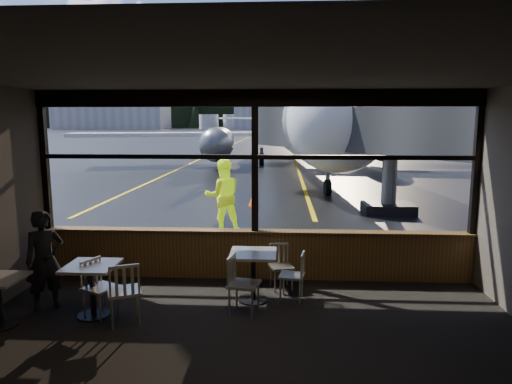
# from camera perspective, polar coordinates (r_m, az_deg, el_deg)

# --- Properties ---
(ground_plane) EXTENTS (520.00, 520.00, 0.00)m
(ground_plane) POSITION_cam_1_polar(r_m,az_deg,el_deg) (128.32, 3.06, 7.43)
(ground_plane) COLOR black
(ground_plane) RESTS_ON ground
(carpet_floor) EXTENTS (8.00, 6.00, 0.01)m
(carpet_floor) POSITION_cam_1_polar(r_m,az_deg,el_deg) (6.06, -1.90, -20.09)
(carpet_floor) COLOR black
(carpet_floor) RESTS_ON ground
(ceiling) EXTENTS (8.00, 6.00, 0.04)m
(ceiling) POSITION_cam_1_polar(r_m,az_deg,el_deg) (5.34, -2.09, 14.86)
(ceiling) COLOR #38332D
(ceiling) RESTS_ON ground
(wall_back) EXTENTS (8.00, 0.04, 3.50)m
(wall_back) POSITION_cam_1_polar(r_m,az_deg,el_deg) (2.62, -8.29, -18.18)
(wall_back) COLOR #463E38
(wall_back) RESTS_ON ground
(window_sill) EXTENTS (8.00, 0.28, 0.90)m
(window_sill) POSITION_cam_1_polar(r_m,az_deg,el_deg) (8.66, -0.12, -7.90)
(window_sill) COLOR #503418
(window_sill) RESTS_ON ground
(window_header) EXTENTS (8.00, 0.18, 0.30)m
(window_header) POSITION_cam_1_polar(r_m,az_deg,el_deg) (8.31, -0.13, 11.64)
(window_header) COLOR black
(window_header) RESTS_ON ground
(mullion_left) EXTENTS (0.12, 0.12, 2.60)m
(mullion_left) POSITION_cam_1_polar(r_m,az_deg,el_deg) (9.43, -24.90, 3.49)
(mullion_left) COLOR black
(mullion_left) RESTS_ON ground
(mullion_centre) EXTENTS (0.12, 0.12, 2.60)m
(mullion_centre) POSITION_cam_1_polar(r_m,az_deg,el_deg) (8.33, -0.12, 3.71)
(mullion_centre) COLOR black
(mullion_centre) RESTS_ON ground
(mullion_right) EXTENTS (0.12, 0.12, 2.60)m
(mullion_right) POSITION_cam_1_polar(r_m,az_deg,el_deg) (9.01, 25.88, 3.22)
(mullion_right) COLOR black
(mullion_right) RESTS_ON ground
(window_transom) EXTENTS (8.00, 0.10, 0.08)m
(window_transom) POSITION_cam_1_polar(r_m,az_deg,el_deg) (8.32, -0.13, 4.40)
(window_transom) COLOR black
(window_transom) RESTS_ON ground
(airliner) EXTENTS (32.56, 38.09, 10.99)m
(airliner) POSITION_cam_1_polar(r_m,az_deg,el_deg) (30.52, 5.21, 13.53)
(airliner) COLOR white
(airliner) RESTS_ON ground_plane
(jet_bridge) EXTENTS (9.64, 11.79, 5.14)m
(jet_bridge) POSITION_cam_1_polar(r_m,az_deg,el_deg) (14.14, 16.09, 6.95)
(jet_bridge) COLOR #272729
(jet_bridge) RESTS_ON ground_plane
(cafe_table_near) EXTENTS (0.75, 0.75, 0.83)m
(cafe_table_near) POSITION_cam_1_polar(r_m,az_deg,el_deg) (7.62, -0.36, -10.55)
(cafe_table_near) COLOR #A59E97
(cafe_table_near) RESTS_ON carpet_floor
(cafe_table_mid) EXTENTS (0.74, 0.74, 0.81)m
(cafe_table_mid) POSITION_cam_1_polar(r_m,az_deg,el_deg) (7.48, -19.74, -11.52)
(cafe_table_mid) COLOR gray
(cafe_table_mid) RESTS_ON carpet_floor
(cafe_table_left) EXTENTS (0.67, 0.67, 0.74)m
(cafe_table_left) POSITION_cam_1_polar(r_m,az_deg,el_deg) (7.67, -29.39, -11.94)
(cafe_table_left) COLOR gray
(cafe_table_left) RESTS_ON carpet_floor
(chair_near_e) EXTENTS (0.52, 0.52, 0.82)m
(chair_near_e) POSITION_cam_1_polar(r_m,az_deg,el_deg) (7.68, 4.48, -10.44)
(chair_near_e) COLOR beige
(chair_near_e) RESTS_ON carpet_floor
(chair_near_w) EXTENTS (0.60, 0.60, 0.92)m
(chair_near_w) POSITION_cam_1_polar(r_m,az_deg,el_deg) (7.12, -1.50, -11.54)
(chair_near_w) COLOR beige
(chair_near_w) RESTS_ON carpet_floor
(chair_near_n) EXTENTS (0.54, 0.54, 0.80)m
(chair_near_n) POSITION_cam_1_polar(r_m,az_deg,el_deg) (8.14, 3.18, -9.35)
(chair_near_n) COLOR #B7B3A6
(chair_near_n) RESTS_ON carpet_floor
(chair_mid_s) EXTENTS (0.69, 0.69, 0.96)m
(chair_mid_s) POSITION_cam_1_polar(r_m,az_deg,el_deg) (7.06, -16.17, -11.92)
(chair_mid_s) COLOR #B3AEA1
(chair_mid_s) RESTS_ON carpet_floor
(chair_mid_w) EXTENTS (0.65, 0.65, 0.89)m
(chair_mid_w) POSITION_cam_1_polar(r_m,az_deg,el_deg) (7.41, -18.86, -11.35)
(chair_mid_w) COLOR beige
(chair_mid_w) RESTS_ON carpet_floor
(passenger) EXTENTS (0.69, 0.66, 1.59)m
(passenger) POSITION_cam_1_polar(r_m,az_deg,el_deg) (7.92, -24.89, -7.75)
(passenger) COLOR black
(passenger) RESTS_ON carpet_floor
(ground_crew) EXTENTS (1.13, 0.99, 1.97)m
(ground_crew) POSITION_cam_1_polar(r_m,az_deg,el_deg) (12.09, -4.17, -0.53)
(ground_crew) COLOR #BFF219
(ground_crew) RESTS_ON ground_plane
(cone_nose) EXTENTS (0.36, 0.36, 0.51)m
(cone_nose) POSITION_cam_1_polar(r_m,az_deg,el_deg) (16.06, -0.29, -0.85)
(cone_nose) COLOR #FA5C07
(cone_nose) RESTS_ON ground_plane
(hangar_left) EXTENTS (45.00, 18.00, 11.00)m
(hangar_left) POSITION_cam_1_polar(r_m,az_deg,el_deg) (201.06, -17.50, 9.09)
(hangar_left) COLOR silver
(hangar_left) RESTS_ON ground_plane
(hangar_mid) EXTENTS (38.00, 15.00, 10.00)m
(hangar_mid) POSITION_cam_1_polar(r_m,az_deg,el_deg) (193.30, 3.15, 9.35)
(hangar_mid) COLOR silver
(hangar_mid) RESTS_ON ground_plane
(hangar_right) EXTENTS (50.00, 20.00, 12.00)m
(hangar_right) POSITION_cam_1_polar(r_m,az_deg,el_deg) (195.58, 21.25, 9.07)
(hangar_right) COLOR silver
(hangar_right) RESTS_ON ground_plane
(fuel_tank_a) EXTENTS (8.00, 8.00, 6.00)m
(fuel_tank_a) POSITION_cam_1_polar(r_m,az_deg,el_deg) (192.71, -5.92, 8.73)
(fuel_tank_a) COLOR silver
(fuel_tank_a) RESTS_ON ground_plane
(fuel_tank_b) EXTENTS (8.00, 8.00, 6.00)m
(fuel_tank_b) POSITION_cam_1_polar(r_m,az_deg,el_deg) (191.38, -2.93, 8.76)
(fuel_tank_b) COLOR silver
(fuel_tank_b) RESTS_ON ground_plane
(fuel_tank_c) EXTENTS (8.00, 8.00, 6.00)m
(fuel_tank_c) POSITION_cam_1_polar(r_m,az_deg,el_deg) (190.57, 0.10, 8.77)
(fuel_tank_c) COLOR silver
(fuel_tank_c) RESTS_ON ground_plane
(treeline) EXTENTS (360.00, 3.00, 12.00)m
(treeline) POSITION_cam_1_polar(r_m,az_deg,el_deg) (218.31, 3.17, 9.54)
(treeline) COLOR black
(treeline) RESTS_ON ground_plane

